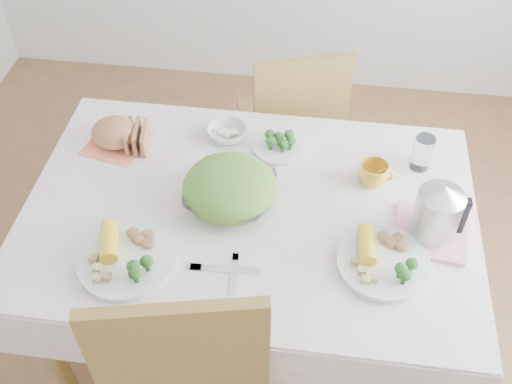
# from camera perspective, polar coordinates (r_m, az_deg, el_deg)

# --- Properties ---
(floor) EXTENTS (3.60, 3.60, 0.00)m
(floor) POSITION_cam_1_polar(r_m,az_deg,el_deg) (2.61, -0.51, -12.79)
(floor) COLOR brown
(floor) RESTS_ON ground
(dining_table) EXTENTS (1.40, 0.90, 0.75)m
(dining_table) POSITION_cam_1_polar(r_m,az_deg,el_deg) (2.30, -0.57, -7.99)
(dining_table) COLOR brown
(dining_table) RESTS_ON floor
(tablecloth) EXTENTS (1.50, 1.00, 0.01)m
(tablecloth) POSITION_cam_1_polar(r_m,az_deg,el_deg) (2.00, -0.65, -1.62)
(tablecloth) COLOR white
(tablecloth) RESTS_ON dining_table
(chair_far) EXTENTS (0.53, 0.53, 0.93)m
(chair_far) POSITION_cam_1_polar(r_m,az_deg,el_deg) (2.79, 3.16, 6.72)
(chair_far) COLOR brown
(chair_far) RESTS_ON floor
(salad_bowl) EXTENTS (0.33, 0.33, 0.07)m
(salad_bowl) POSITION_cam_1_polar(r_m,az_deg,el_deg) (1.99, -2.46, -0.13)
(salad_bowl) COLOR white
(salad_bowl) RESTS_ON tablecloth
(dinner_plate_left) EXTENTS (0.32, 0.32, 0.03)m
(dinner_plate_left) POSITION_cam_1_polar(r_m,az_deg,el_deg) (1.88, -12.23, -6.41)
(dinner_plate_left) COLOR white
(dinner_plate_left) RESTS_ON tablecloth
(dinner_plate_right) EXTENTS (0.35, 0.35, 0.02)m
(dinner_plate_right) POSITION_cam_1_polar(r_m,az_deg,el_deg) (1.87, 12.00, -6.63)
(dinner_plate_right) COLOR white
(dinner_plate_right) RESTS_ON tablecloth
(broccoli_plate) EXTENTS (0.22, 0.22, 0.02)m
(broccoli_plate) POSITION_cam_1_polar(r_m,az_deg,el_deg) (2.20, 2.17, 4.39)
(broccoli_plate) COLOR beige
(broccoli_plate) RESTS_ON tablecloth
(napkin) EXTENTS (0.24, 0.24, 0.00)m
(napkin) POSITION_cam_1_polar(r_m,az_deg,el_deg) (2.28, -13.14, 4.54)
(napkin) COLOR #FE8258
(napkin) RESTS_ON tablecloth
(bread_loaf) EXTENTS (0.20, 0.20, 0.10)m
(bread_loaf) POSITION_cam_1_polar(r_m,az_deg,el_deg) (2.24, -13.37, 5.61)
(bread_loaf) COLOR #945A39
(bread_loaf) RESTS_ON napkin
(fruit_bowl) EXTENTS (0.17, 0.17, 0.05)m
(fruit_bowl) POSITION_cam_1_polar(r_m,az_deg,el_deg) (2.23, -2.80, 5.66)
(fruit_bowl) COLOR white
(fruit_bowl) RESTS_ON tablecloth
(yellow_mug) EXTENTS (0.11, 0.11, 0.08)m
(yellow_mug) POSITION_cam_1_polar(r_m,az_deg,el_deg) (2.09, 11.11, 1.71)
(yellow_mug) COLOR gold
(yellow_mug) RESTS_ON tablecloth
(glass_tumbler) EXTENTS (0.07, 0.07, 0.13)m
(glass_tumbler) POSITION_cam_1_polar(r_m,az_deg,el_deg) (2.17, 15.56, 3.60)
(glass_tumbler) COLOR white
(glass_tumbler) RESTS_ON tablecloth
(pink_tray) EXTENTS (0.25, 0.25, 0.02)m
(pink_tray) POSITION_cam_1_polar(r_m,az_deg,el_deg) (1.99, 16.28, -3.74)
(pink_tray) COLOR pink
(pink_tray) RESTS_ON tablecloth
(electric_kettle) EXTENTS (0.18, 0.18, 0.20)m
(electric_kettle) POSITION_cam_1_polar(r_m,az_deg,el_deg) (1.91, 16.97, -1.56)
(electric_kettle) COLOR #B2B5BA
(electric_kettle) RESTS_ON pink_tray
(fork_left) EXTENTS (0.03, 0.17, 0.00)m
(fork_left) POSITION_cam_1_polar(r_m,az_deg,el_deg) (1.82, -2.13, -7.97)
(fork_left) COLOR silver
(fork_left) RESTS_ON tablecloth
(knife) EXTENTS (0.22, 0.03, 0.00)m
(knife) POSITION_cam_1_polar(r_m,az_deg,el_deg) (1.83, -2.92, -7.35)
(knife) COLOR silver
(knife) RESTS_ON tablecloth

